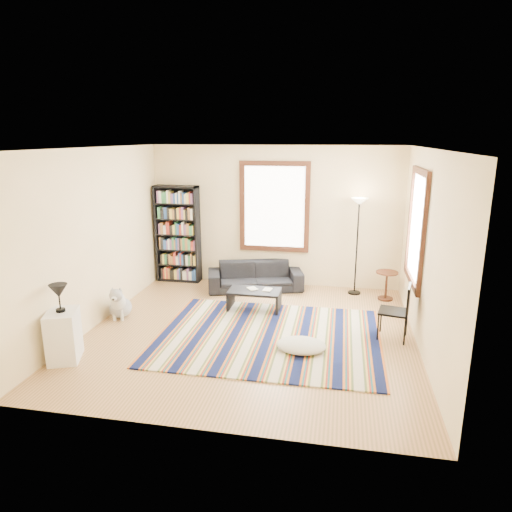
% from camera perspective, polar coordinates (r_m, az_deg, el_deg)
% --- Properties ---
extents(floor, '(5.00, 5.00, 0.10)m').
position_cam_1_polar(floor, '(7.24, -0.75, -9.84)').
color(floor, tan).
rests_on(floor, ground).
extents(ceiling, '(5.00, 5.00, 0.10)m').
position_cam_1_polar(ceiling, '(6.58, -0.83, 13.78)').
color(ceiling, white).
rests_on(ceiling, floor).
extents(wall_back, '(5.00, 0.10, 2.80)m').
position_cam_1_polar(wall_back, '(9.23, 2.37, 4.99)').
color(wall_back, '#FFDFAB').
rests_on(wall_back, floor).
extents(wall_front, '(5.00, 0.10, 2.80)m').
position_cam_1_polar(wall_front, '(4.40, -7.44, -6.18)').
color(wall_front, '#FFDFAB').
rests_on(wall_front, floor).
extents(wall_left, '(0.10, 5.00, 2.80)m').
position_cam_1_polar(wall_left, '(7.68, -19.80, 2.13)').
color(wall_left, '#FFDFAB').
rests_on(wall_left, floor).
extents(wall_right, '(0.10, 5.00, 2.80)m').
position_cam_1_polar(wall_right, '(6.75, 20.95, 0.38)').
color(wall_right, '#FFDFAB').
rests_on(wall_right, floor).
extents(window_back, '(1.20, 0.06, 1.60)m').
position_cam_1_polar(window_back, '(9.12, 2.31, 6.15)').
color(window_back, white).
rests_on(window_back, wall_back).
extents(window_right, '(0.06, 1.20, 1.60)m').
position_cam_1_polar(window_right, '(7.47, 19.46, 3.39)').
color(window_right, white).
rests_on(window_right, wall_right).
extents(rug, '(3.34, 2.67, 0.02)m').
position_cam_1_polar(rug, '(7.06, 1.60, -9.98)').
color(rug, '#0B123A').
rests_on(rug, floor).
extents(sofa, '(1.21, 1.98, 0.54)m').
position_cam_1_polar(sofa, '(9.06, -0.10, -2.53)').
color(sofa, black).
rests_on(sofa, floor).
extents(bookshelf, '(0.90, 0.30, 2.00)m').
position_cam_1_polar(bookshelf, '(9.57, -9.74, 2.71)').
color(bookshelf, black).
rests_on(bookshelf, floor).
extents(coffee_table, '(0.91, 0.51, 0.36)m').
position_cam_1_polar(coffee_table, '(8.04, -0.20, -5.50)').
color(coffee_table, black).
rests_on(coffee_table, floor).
extents(book_a, '(0.24, 0.23, 0.02)m').
position_cam_1_polar(book_a, '(7.99, -0.91, -4.18)').
color(book_a, beige).
rests_on(book_a, coffee_table).
extents(book_b, '(0.16, 0.21, 0.01)m').
position_cam_1_polar(book_b, '(8.00, 0.93, -4.18)').
color(book_b, beige).
rests_on(book_b, coffee_table).
extents(floor_cushion, '(0.84, 0.73, 0.18)m').
position_cam_1_polar(floor_cushion, '(6.62, 5.67, -11.06)').
color(floor_cushion, beige).
rests_on(floor_cushion, floor).
extents(floor_lamp, '(0.35, 0.35, 1.86)m').
position_cam_1_polar(floor_lamp, '(8.84, 12.49, 1.11)').
color(floor_lamp, black).
rests_on(floor_lamp, floor).
extents(side_table, '(0.45, 0.45, 0.54)m').
position_cam_1_polar(side_table, '(8.84, 15.96, -3.57)').
color(side_table, '#3F180F').
rests_on(side_table, floor).
extents(folding_chair, '(0.49, 0.47, 0.86)m').
position_cam_1_polar(folding_chair, '(7.15, 16.82, -6.67)').
color(folding_chair, black).
rests_on(folding_chair, floor).
extents(white_cabinet, '(0.53, 0.60, 0.70)m').
position_cam_1_polar(white_cabinet, '(6.77, -22.91, -9.17)').
color(white_cabinet, white).
rests_on(white_cabinet, floor).
extents(table_lamp, '(0.32, 0.32, 0.38)m').
position_cam_1_polar(table_lamp, '(6.58, -23.38, -4.85)').
color(table_lamp, black).
rests_on(table_lamp, white_cabinet).
extents(dog, '(0.48, 0.61, 0.55)m').
position_cam_1_polar(dog, '(8.02, -16.61, -5.47)').
color(dog, silver).
rests_on(dog, floor).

